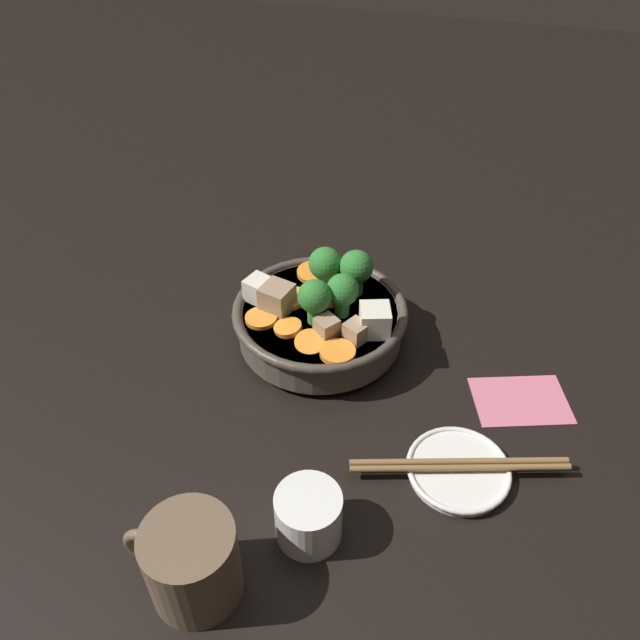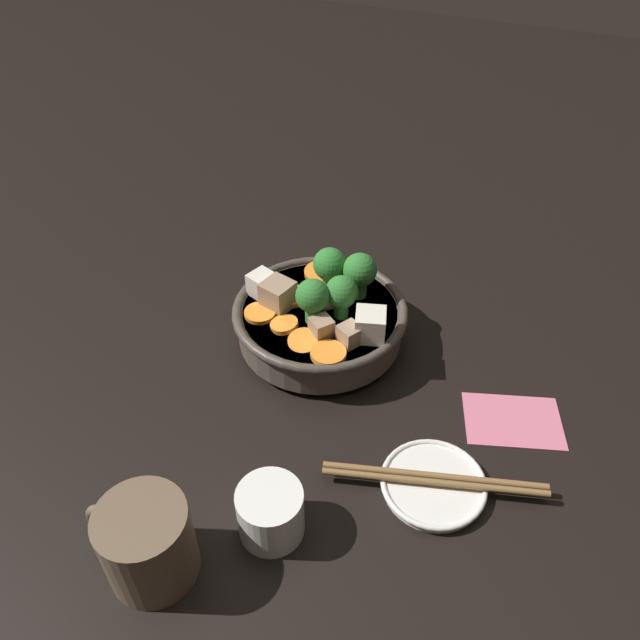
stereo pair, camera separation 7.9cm
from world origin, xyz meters
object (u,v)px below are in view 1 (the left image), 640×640
tea_cup (308,516)px  dark_mug (191,562)px  chopsticks_pair (459,465)px  side_saucer (458,470)px  stirfry_bowl (321,316)px

tea_cup → dark_mug: (0.08, 0.08, 0.01)m
tea_cup → chopsticks_pair: bearing=-140.8°
side_saucer → chopsticks_pair: (0.00, -0.00, 0.01)m
dark_mug → tea_cup: bearing=-136.2°
dark_mug → side_saucer: bearing=-138.9°
stirfry_bowl → side_saucer: size_ratio=2.01×
stirfry_bowl → dark_mug: stirfry_bowl is taller
tea_cup → chopsticks_pair: size_ratio=0.29×
stirfry_bowl → dark_mug: 0.35m
stirfry_bowl → side_saucer: (-0.20, 0.16, -0.04)m
side_saucer → chopsticks_pair: chopsticks_pair is taller
stirfry_bowl → dark_mug: bearing=87.0°
stirfry_bowl → chopsticks_pair: size_ratio=0.99×
stirfry_bowl → tea_cup: size_ratio=3.42×
stirfry_bowl → chopsticks_pair: bearing=140.9°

